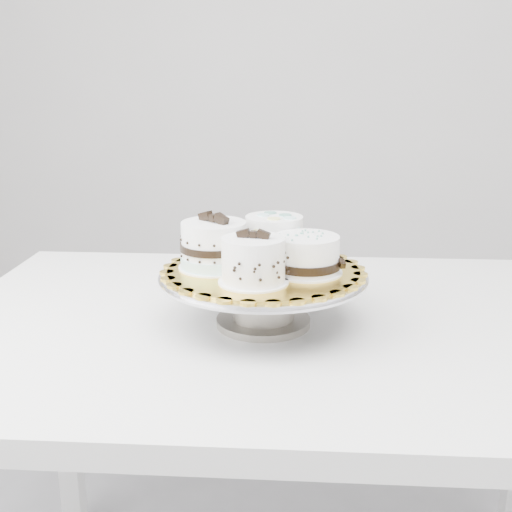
# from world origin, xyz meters

# --- Properties ---
(wall_back) EXTENTS (3.50, 0.02, 2.80)m
(wall_back) POSITION_xyz_m (0.00, 1.75, 1.40)
(wall_back) COLOR silver
(wall_back) RESTS_ON floor
(table) EXTENTS (1.28, 0.91, 0.75)m
(table) POSITION_xyz_m (-0.08, 0.04, 0.67)
(table) COLOR white
(table) RESTS_ON floor
(cake_stand) EXTENTS (0.35, 0.35, 0.09)m
(cake_stand) POSITION_xyz_m (-0.12, 0.01, 0.81)
(cake_stand) COLOR gray
(cake_stand) RESTS_ON table
(cake_board) EXTENTS (0.40, 0.40, 0.00)m
(cake_board) POSITION_xyz_m (-0.12, 0.01, 0.85)
(cake_board) COLOR gold
(cake_board) RESTS_ON cake_stand
(cake_swirl) EXTENTS (0.11, 0.11, 0.09)m
(cake_swirl) POSITION_xyz_m (-0.12, -0.06, 0.88)
(cake_swirl) COLOR white
(cake_swirl) RESTS_ON cake_board
(cake_banded) EXTENTS (0.15, 0.15, 0.10)m
(cake_banded) POSITION_xyz_m (-0.20, 0.01, 0.89)
(cake_banded) COLOR white
(cake_banded) RESTS_ON cake_board
(cake_dots) EXTENTS (0.12, 0.12, 0.08)m
(cake_dots) POSITION_xyz_m (-0.11, 0.09, 0.89)
(cake_dots) COLOR white
(cake_dots) RESTS_ON cake_board
(cake_ribbon) EXTENTS (0.14, 0.14, 0.07)m
(cake_ribbon) POSITION_xyz_m (-0.05, 0.00, 0.88)
(cake_ribbon) COLOR white
(cake_ribbon) RESTS_ON cake_board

